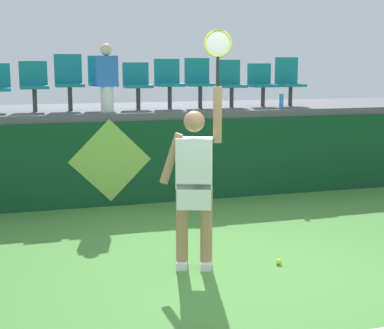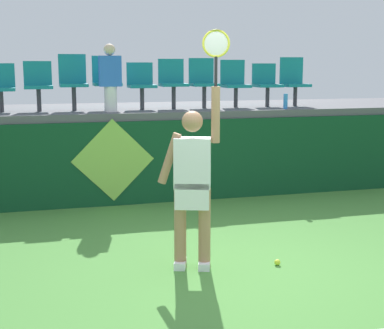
{
  "view_description": "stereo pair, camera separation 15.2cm",
  "coord_description": "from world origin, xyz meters",
  "px_view_note": "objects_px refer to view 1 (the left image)",
  "views": [
    {
      "loc": [
        -2.24,
        -5.4,
        2.17
      ],
      "look_at": [
        -0.24,
        1.21,
        0.98
      ],
      "focal_mm": 54.56,
      "sensor_mm": 36.0,
      "label": 1
    },
    {
      "loc": [
        -2.09,
        -5.44,
        2.17
      ],
      "look_at": [
        -0.24,
        1.21,
        0.98
      ],
      "focal_mm": 54.56,
      "sensor_mm": 36.0,
      "label": 2
    }
  ],
  "objects_px": {
    "stadium_chair_7": "(230,81)",
    "tennis_player": "(195,181)",
    "stadium_chair_1": "(34,83)",
    "stadium_chair_6": "(199,80)",
    "stadium_chair_8": "(262,82)",
    "stadium_chair_5": "(169,81)",
    "tennis_ball": "(279,262)",
    "water_bottle": "(281,101)",
    "stadium_chair_3": "(103,79)",
    "spectator_0": "(107,77)",
    "stadium_chair_2": "(69,80)",
    "stadium_chair_9": "(289,80)",
    "stadium_chair_4": "(137,83)"
  },
  "relations": [
    {
      "from": "water_bottle",
      "to": "stadium_chair_3",
      "type": "height_order",
      "value": "stadium_chair_3"
    },
    {
      "from": "stadium_chair_1",
      "to": "stadium_chair_4",
      "type": "bearing_deg",
      "value": -0.07
    },
    {
      "from": "tennis_ball",
      "to": "stadium_chair_6",
      "type": "bearing_deg",
      "value": 84.9
    },
    {
      "from": "stadium_chair_9",
      "to": "stadium_chair_5",
      "type": "bearing_deg",
      "value": -179.81
    },
    {
      "from": "tennis_ball",
      "to": "stadium_chair_6",
      "type": "relative_size",
      "value": 0.08
    },
    {
      "from": "spectator_0",
      "to": "stadium_chair_1",
      "type": "bearing_deg",
      "value": 158.29
    },
    {
      "from": "stadium_chair_5",
      "to": "stadium_chair_4",
      "type": "bearing_deg",
      "value": -179.51
    },
    {
      "from": "spectator_0",
      "to": "stadium_chair_3",
      "type": "bearing_deg",
      "value": 90.0
    },
    {
      "from": "water_bottle",
      "to": "stadium_chair_5",
      "type": "bearing_deg",
      "value": 160.14
    },
    {
      "from": "stadium_chair_1",
      "to": "tennis_ball",
      "type": "bearing_deg",
      "value": -59.65
    },
    {
      "from": "stadium_chair_4",
      "to": "stadium_chair_6",
      "type": "xyz_separation_m",
      "value": [
        1.08,
        0.01,
        0.03
      ]
    },
    {
      "from": "water_bottle",
      "to": "stadium_chair_1",
      "type": "bearing_deg",
      "value": 170.83
    },
    {
      "from": "tennis_player",
      "to": "water_bottle",
      "type": "relative_size",
      "value": 9.9
    },
    {
      "from": "stadium_chair_6",
      "to": "stadium_chair_8",
      "type": "height_order",
      "value": "stadium_chair_6"
    },
    {
      "from": "water_bottle",
      "to": "spectator_0",
      "type": "bearing_deg",
      "value": 175.85
    },
    {
      "from": "stadium_chair_4",
      "to": "stadium_chair_9",
      "type": "xyz_separation_m",
      "value": [
        2.78,
        0.01,
        0.03
      ]
    },
    {
      "from": "tennis_ball",
      "to": "stadium_chair_4",
      "type": "height_order",
      "value": "stadium_chair_4"
    },
    {
      "from": "stadium_chair_1",
      "to": "stadium_chair_2",
      "type": "height_order",
      "value": "stadium_chair_2"
    },
    {
      "from": "stadium_chair_8",
      "to": "stadium_chair_5",
      "type": "bearing_deg",
      "value": 179.84
    },
    {
      "from": "stadium_chair_5",
      "to": "stadium_chair_6",
      "type": "distance_m",
      "value": 0.54
    },
    {
      "from": "stadium_chair_5",
      "to": "spectator_0",
      "type": "relative_size",
      "value": 0.79
    },
    {
      "from": "water_bottle",
      "to": "spectator_0",
      "type": "xyz_separation_m",
      "value": [
        -2.9,
        0.21,
        0.42
      ]
    },
    {
      "from": "water_bottle",
      "to": "stadium_chair_6",
      "type": "relative_size",
      "value": 0.3
    },
    {
      "from": "tennis_player",
      "to": "water_bottle",
      "type": "bearing_deg",
      "value": 52.07
    },
    {
      "from": "stadium_chair_3",
      "to": "stadium_chair_6",
      "type": "height_order",
      "value": "stadium_chair_3"
    },
    {
      "from": "stadium_chair_1",
      "to": "tennis_player",
      "type": "bearing_deg",
      "value": -69.24
    },
    {
      "from": "stadium_chair_2",
      "to": "stadium_chair_5",
      "type": "xyz_separation_m",
      "value": [
        1.65,
        -0.01,
        -0.03
      ]
    },
    {
      "from": "tennis_ball",
      "to": "spectator_0",
      "type": "bearing_deg",
      "value": 109.55
    },
    {
      "from": "water_bottle",
      "to": "stadium_chair_8",
      "type": "height_order",
      "value": "stadium_chair_8"
    },
    {
      "from": "stadium_chair_3",
      "to": "spectator_0",
      "type": "xyz_separation_m",
      "value": [
        0.0,
        -0.44,
        0.05
      ]
    },
    {
      "from": "tennis_ball",
      "to": "stadium_chair_1",
      "type": "xyz_separation_m",
      "value": [
        -2.38,
        4.06,
        1.83
      ]
    },
    {
      "from": "stadium_chair_8",
      "to": "stadium_chair_1",
      "type": "bearing_deg",
      "value": 179.97
    },
    {
      "from": "stadium_chair_5",
      "to": "stadium_chair_7",
      "type": "bearing_deg",
      "value": 0.14
    },
    {
      "from": "stadium_chair_3",
      "to": "stadium_chair_7",
      "type": "xyz_separation_m",
      "value": [
        2.22,
        0.0,
        -0.05
      ]
    },
    {
      "from": "stadium_chair_3",
      "to": "stadium_chair_9",
      "type": "distance_m",
      "value": 3.35
    },
    {
      "from": "water_bottle",
      "to": "stadium_chair_3",
      "type": "relative_size",
      "value": 0.29
    },
    {
      "from": "stadium_chair_2",
      "to": "stadium_chair_3",
      "type": "relative_size",
      "value": 1.03
    },
    {
      "from": "stadium_chair_1",
      "to": "stadium_chair_6",
      "type": "xyz_separation_m",
      "value": [
        2.74,
        0.0,
        0.03
      ]
    },
    {
      "from": "tennis_player",
      "to": "stadium_chair_5",
      "type": "relative_size",
      "value": 3.02
    },
    {
      "from": "stadium_chair_2",
      "to": "tennis_ball",
      "type": "bearing_deg",
      "value": -65.81
    },
    {
      "from": "stadium_chair_7",
      "to": "tennis_player",
      "type": "bearing_deg",
      "value": -115.38
    },
    {
      "from": "stadium_chair_5",
      "to": "stadium_chair_9",
      "type": "distance_m",
      "value": 2.24
    },
    {
      "from": "stadium_chair_1",
      "to": "stadium_chair_4",
      "type": "distance_m",
      "value": 1.66
    },
    {
      "from": "tennis_ball",
      "to": "spectator_0",
      "type": "relative_size",
      "value": 0.06
    },
    {
      "from": "tennis_ball",
      "to": "stadium_chair_4",
      "type": "xyz_separation_m",
      "value": [
        -0.72,
        4.06,
        1.82
      ]
    },
    {
      "from": "stadium_chair_7",
      "to": "stadium_chair_8",
      "type": "bearing_deg",
      "value": -0.72
    },
    {
      "from": "water_bottle",
      "to": "stadium_chair_6",
      "type": "xyz_separation_m",
      "value": [
        -1.25,
        0.65,
        0.34
      ]
    },
    {
      "from": "tennis_ball",
      "to": "stadium_chair_1",
      "type": "height_order",
      "value": "stadium_chair_1"
    },
    {
      "from": "water_bottle",
      "to": "stadium_chair_6",
      "type": "distance_m",
      "value": 1.45
    },
    {
      "from": "stadium_chair_5",
      "to": "stadium_chair_7",
      "type": "relative_size",
      "value": 1.02
    }
  ]
}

